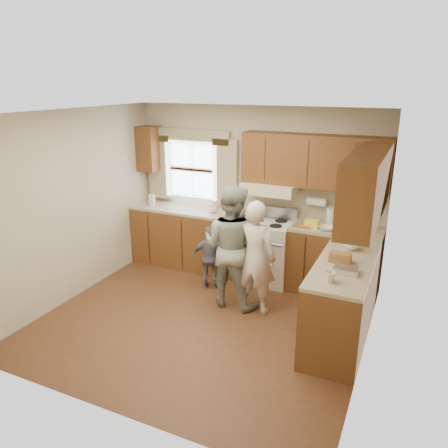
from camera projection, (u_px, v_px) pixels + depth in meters
The scene contains 6 objects.
room at pixel (202, 225), 5.02m from camera, with size 3.80×3.80×3.80m.
kitchen_fixtures at pixel (280, 237), 5.84m from camera, with size 3.80×2.25×2.15m.
stove at pixel (266, 250), 6.39m from camera, with size 0.76×0.67×1.07m.
woman_left at pixel (255, 258), 5.42m from camera, with size 0.54×0.35×1.47m, color beige.
woman_right at pixel (231, 246), 5.59m from camera, with size 0.79×0.61×1.62m, color #24372F.
child at pixel (210, 258), 6.13m from camera, with size 0.54×0.22×0.92m, color slate.
Camera 1 is at (2.22, -4.23, 2.83)m, focal length 35.00 mm.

